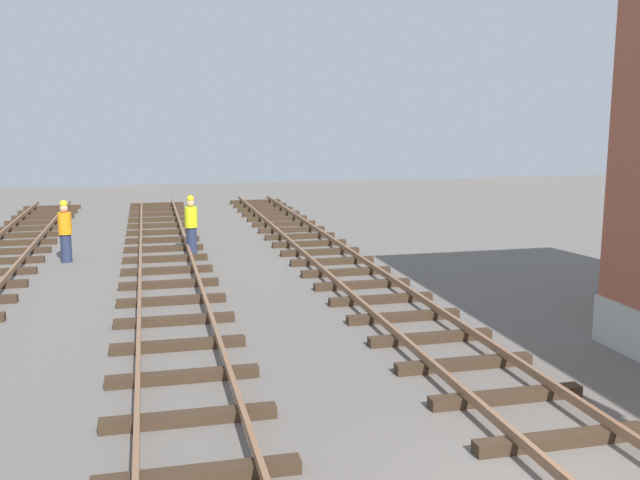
# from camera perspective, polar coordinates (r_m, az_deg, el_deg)

# --- Properties ---
(track_worker_foreground) EXTENTS (0.40, 0.40, 1.87)m
(track_worker_foreground) POSITION_cam_1_polar(r_m,az_deg,el_deg) (23.02, -10.19, 1.20)
(track_worker_foreground) COLOR #262D4C
(track_worker_foreground) RESTS_ON ground
(track_worker_distant) EXTENTS (0.40, 0.40, 1.87)m
(track_worker_distant) POSITION_cam_1_polar(r_m,az_deg,el_deg) (22.65, -19.56, 0.64)
(track_worker_distant) COLOR #262D4C
(track_worker_distant) RESTS_ON ground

